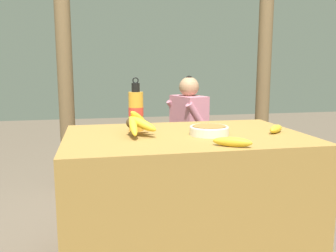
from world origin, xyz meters
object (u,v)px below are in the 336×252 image
at_px(wooden_bench, 176,155).
at_px(support_post_near, 64,47).
at_px(banana_bunch_ripe, 137,123).
at_px(loose_banana_side, 276,129).
at_px(loose_banana_front, 232,142).
at_px(banana_bunch_green, 139,141).
at_px(seated_vendor, 184,127).
at_px(support_post_far, 265,49).
at_px(serving_bowl, 209,130).
at_px(water_bottle, 136,110).

height_order(wooden_bench, support_post_near, support_post_near).
distance_m(banana_bunch_ripe, loose_banana_side, 0.78).
height_order(loose_banana_front, banana_bunch_green, loose_banana_front).
distance_m(seated_vendor, support_post_far, 1.18).
distance_m(seated_vendor, banana_bunch_green, 0.41).
xyz_separation_m(serving_bowl, water_bottle, (-0.38, 0.21, 0.09)).
xyz_separation_m(banana_bunch_ripe, water_bottle, (0.01, 0.16, 0.05)).
bearing_deg(support_post_near, serving_bowl, -59.62).
distance_m(seated_vendor, support_post_near, 1.27).
height_order(loose_banana_side, seated_vendor, seated_vendor).
xyz_separation_m(banana_bunch_ripe, support_post_far, (1.44, 1.42, 0.47)).
bearing_deg(seated_vendor, loose_banana_front, 67.05).
xyz_separation_m(wooden_bench, support_post_near, (-0.95, 0.28, 0.95)).
bearing_deg(water_bottle, serving_bowl, -29.12).
xyz_separation_m(loose_banana_side, seated_vendor, (-0.24, 1.17, -0.17)).
bearing_deg(loose_banana_side, seated_vendor, 101.67).
bearing_deg(banana_bunch_green, seated_vendor, -6.16).
height_order(banana_bunch_ripe, water_bottle, water_bottle).
distance_m(water_bottle, support_post_near, 1.41).
xyz_separation_m(seated_vendor, support_post_near, (-1.01, 0.33, 0.69)).
height_order(water_bottle, support_post_near, support_post_near).
relative_size(loose_banana_side, support_post_near, 0.05).
relative_size(seated_vendor, banana_bunch_green, 3.74).
height_order(loose_banana_side, banana_bunch_green, loose_banana_side).
bearing_deg(banana_bunch_ripe, serving_bowl, -7.77).
bearing_deg(support_post_far, serving_bowl, -125.40).
xyz_separation_m(water_bottle, loose_banana_front, (0.39, -0.51, -0.10)).
bearing_deg(banana_bunch_ripe, loose_banana_front, -41.39).
relative_size(seated_vendor, support_post_far, 0.41).
bearing_deg(seated_vendor, wooden_bench, -57.28).
xyz_separation_m(loose_banana_side, wooden_bench, (-0.30, 1.21, -0.43)).
height_order(seated_vendor, support_post_near, support_post_near).
height_order(banana_bunch_ripe, seated_vendor, seated_vendor).
xyz_separation_m(serving_bowl, support_post_near, (-0.86, 1.47, 0.51)).
height_order(loose_banana_side, wooden_bench, loose_banana_side).
relative_size(loose_banana_side, banana_bunch_green, 0.50).
bearing_deg(wooden_bench, support_post_near, 163.73).
bearing_deg(loose_banana_front, support_post_far, 59.84).
bearing_deg(support_post_near, loose_banana_side, -50.01).
distance_m(wooden_bench, seated_vendor, 0.27).
xyz_separation_m(water_bottle, loose_banana_side, (0.77, -0.23, -0.10)).
distance_m(loose_banana_side, seated_vendor, 1.20).
bearing_deg(serving_bowl, support_post_near, 120.38).
xyz_separation_m(banana_bunch_ripe, support_post_near, (-0.47, 1.42, 0.47)).
height_order(banana_bunch_ripe, wooden_bench, banana_bunch_ripe).
bearing_deg(wooden_bench, banana_bunch_ripe, -112.87).
distance_m(loose_banana_side, support_post_near, 2.01).
bearing_deg(water_bottle, banana_bunch_ripe, -94.16).
relative_size(banana_bunch_green, support_post_near, 0.11).
bearing_deg(support_post_far, seated_vendor, -160.08).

